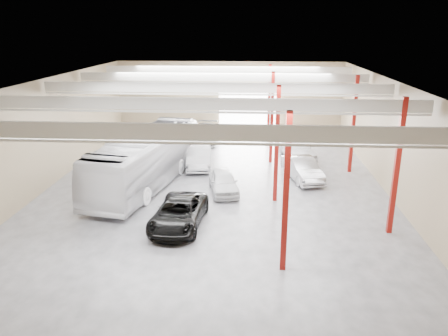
# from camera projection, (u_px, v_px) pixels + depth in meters

# --- Properties ---
(depot_shell) EXTENTS (22.12, 32.12, 7.06)m
(depot_shell) POSITION_uv_depth(u_px,v_px,m) (218.00, 112.00, 27.80)
(depot_shell) COLOR #4A494F
(depot_shell) RESTS_ON ground
(coach_bus) EXTENTS (5.41, 13.31, 3.61)m
(coach_bus) POSITION_uv_depth(u_px,v_px,m) (147.00, 159.00, 28.94)
(coach_bus) COLOR silver
(coach_bus) RESTS_ON ground
(black_sedan) EXTENTS (2.82, 5.46, 1.47)m
(black_sedan) POSITION_uv_depth(u_px,v_px,m) (179.00, 213.00, 23.05)
(black_sedan) COLOR black
(black_sedan) RESTS_ON ground
(car_row_a) EXTENTS (2.43, 4.39, 1.41)m
(car_row_a) POSITION_uv_depth(u_px,v_px,m) (224.00, 182.00, 27.86)
(car_row_a) COLOR silver
(car_row_a) RESTS_ON ground
(car_row_b) EXTENTS (2.30, 5.25, 1.68)m
(car_row_b) POSITION_uv_depth(u_px,v_px,m) (199.00, 156.00, 33.00)
(car_row_b) COLOR silver
(car_row_b) RESTS_ON ground
(car_row_c) EXTENTS (2.27, 5.44, 1.57)m
(car_row_c) POSITION_uv_depth(u_px,v_px,m) (206.00, 134.00, 40.16)
(car_row_c) COLOR gray
(car_row_c) RESTS_ON ground
(car_right_near) EXTENTS (2.79, 5.00, 1.56)m
(car_right_near) POSITION_uv_depth(u_px,v_px,m) (302.00, 169.00, 30.16)
(car_right_near) COLOR #9E9EA3
(car_right_near) RESTS_ON ground
(car_right_far) EXTENTS (3.17, 5.40, 1.72)m
(car_right_far) POSITION_uv_depth(u_px,v_px,m) (297.00, 148.00, 35.07)
(car_right_far) COLOR silver
(car_right_far) RESTS_ON ground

